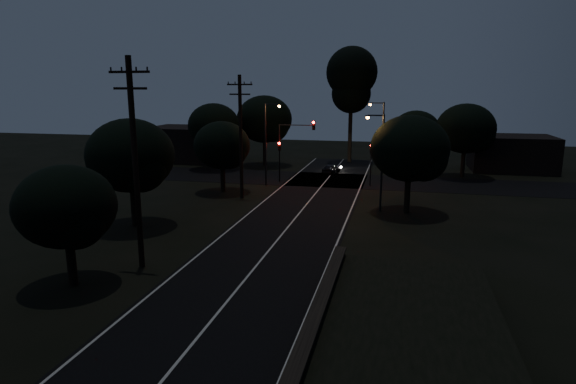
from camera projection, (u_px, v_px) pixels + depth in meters
The scene contains 21 objects.
road_surface at pixel (307, 204), 39.97m from camera, with size 60.00×70.00×0.03m.
utility_pole_mid at pixel (135, 161), 24.73m from camera, with size 2.20×0.30×11.00m.
utility_pole_far at pixel (241, 135), 40.97m from camera, with size 2.20×0.30×10.50m.
tree_left_b at pixel (68, 209), 22.59m from camera, with size 4.67×4.67×5.93m.
tree_left_c at pixel (133, 158), 32.43m from camera, with size 5.90×5.90×7.45m.
tree_left_d at pixel (223, 147), 43.56m from camera, with size 5.12×5.12×6.50m.
tree_far_nw at pixel (266, 120), 58.57m from camera, with size 6.75×6.75×8.55m.
tree_far_w at pixel (215, 127), 56.00m from camera, with size 6.04×6.04×7.70m.
tree_far_ne at pixel (418, 132), 54.86m from camera, with size 5.48×5.48×6.93m.
tree_far_e at pixel (468, 130), 50.75m from camera, with size 6.18×6.18×7.84m.
tree_right_a at pixel (412, 150), 35.95m from camera, with size 5.88×5.88×7.48m.
tall_pine at pixel (352, 79), 60.26m from camera, with size 6.39×6.39×14.53m.
building_left at pixel (189, 143), 63.80m from camera, with size 10.00×8.00×4.40m, color black.
building_right at pixel (511, 153), 55.96m from camera, with size 9.00×7.00×4.00m, color black.
signal_left at pixel (279, 154), 48.83m from camera, with size 0.28×0.35×4.10m.
signal_right at pixel (371, 157), 46.80m from camera, with size 0.28×0.35×4.10m.
signal_mast at pixel (296, 140), 48.14m from camera, with size 3.70×0.35×6.25m.
streetlight_a at pixel (267, 138), 46.71m from camera, with size 1.66×0.26×8.00m.
streetlight_b at pixel (381, 135), 50.08m from camera, with size 1.66×0.26×8.00m.
streetlight_c at pixel (380, 156), 36.69m from camera, with size 1.46×0.26×7.50m.
car at pixel (331, 169), 54.05m from camera, with size 1.26×3.12×1.06m, color black.
Camera 1 is at (7.21, -7.09, 9.43)m, focal length 30.00 mm.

